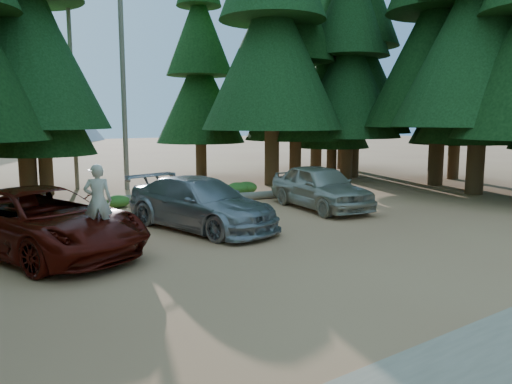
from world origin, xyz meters
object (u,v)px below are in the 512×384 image
(log_right, at_px, (246,196))
(silver_minivan_right, at_px, (320,187))
(log_left, at_px, (98,220))
(silver_minivan_center, at_px, (201,203))
(log_mid, at_px, (162,197))
(frisbee_player, at_px, (98,200))
(red_pickup, at_px, (41,221))

(log_right, bearing_deg, silver_minivan_right, -59.35)
(silver_minivan_right, relative_size, log_left, 1.23)
(silver_minivan_center, relative_size, silver_minivan_right, 1.11)
(log_mid, distance_m, log_right, 3.62)
(silver_minivan_center, height_order, log_left, silver_minivan_center)
(log_left, xyz_separation_m, log_right, (6.79, 1.34, 0.02))
(frisbee_player, xyz_separation_m, log_right, (8.16, 5.84, -1.36))
(silver_minivan_right, relative_size, frisbee_player, 2.85)
(silver_minivan_center, relative_size, log_left, 1.37)
(silver_minivan_center, bearing_deg, log_right, 28.84)
(red_pickup, relative_size, log_right, 1.16)
(silver_minivan_right, relative_size, log_right, 0.95)
(frisbee_player, bearing_deg, silver_minivan_center, -129.39)
(log_left, bearing_deg, red_pickup, -122.82)
(silver_minivan_right, bearing_deg, log_right, 119.00)
(log_mid, bearing_deg, log_right, -20.76)
(red_pickup, distance_m, log_mid, 8.91)
(silver_minivan_right, distance_m, log_right, 3.65)
(red_pickup, bearing_deg, frisbee_player, -80.35)
(silver_minivan_center, xyz_separation_m, log_left, (-2.50, 2.50, -0.66))
(silver_minivan_center, distance_m, log_mid, 6.19)
(silver_minivan_right, xyz_separation_m, log_left, (-8.01, 2.03, -0.71))
(frisbee_player, bearing_deg, log_right, -121.19)
(silver_minivan_right, height_order, log_mid, silver_minivan_right)
(silver_minivan_center, height_order, log_mid, silver_minivan_center)
(silver_minivan_center, height_order, log_right, silver_minivan_center)
(silver_minivan_right, xyz_separation_m, log_mid, (-4.11, 5.53, -0.72))
(silver_minivan_right, xyz_separation_m, frisbee_player, (-9.38, -2.47, 0.67))
(log_right, bearing_deg, silver_minivan_center, -127.36)
(red_pickup, bearing_deg, silver_minivan_right, -15.96)
(log_left, bearing_deg, frisbee_player, -100.43)
(silver_minivan_right, distance_m, frisbee_player, 9.72)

